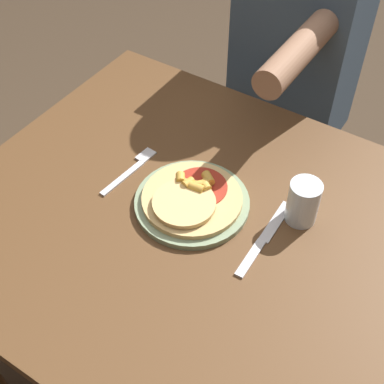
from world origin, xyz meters
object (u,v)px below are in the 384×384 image
object	(u,v)px
plate	(192,203)
dining_table	(198,255)
drinking_glass	(303,202)
knife	(264,239)
fork	(132,169)
person_diner	(296,60)
pizza	(191,198)

from	to	relation	value
plate	dining_table	bearing A→B (deg)	-40.32
plate	drinking_glass	xyz separation A→B (m)	(0.21, 0.09, 0.04)
dining_table	knife	bearing A→B (deg)	12.02
knife	drinking_glass	world-z (taller)	drinking_glass
fork	person_diner	distance (m)	0.61
person_diner	fork	bearing A→B (deg)	-101.72
pizza	plate	bearing A→B (deg)	84.32
pizza	person_diner	world-z (taller)	person_diner
dining_table	fork	size ratio (longest dim) A/B	5.89
knife	drinking_glass	size ratio (longest dim) A/B	2.25
fork	drinking_glass	world-z (taller)	drinking_glass
person_diner	drinking_glass	bearing A→B (deg)	-63.84
drinking_glass	person_diner	bearing A→B (deg)	116.16
person_diner	dining_table	bearing A→B (deg)	-82.58
pizza	person_diner	distance (m)	0.62
dining_table	knife	distance (m)	0.19
dining_table	plate	bearing A→B (deg)	139.68
dining_table	drinking_glass	distance (m)	0.27
knife	fork	bearing A→B (deg)	177.09
fork	person_diner	xyz separation A→B (m)	(0.12, 0.60, 0.00)
plate	pizza	bearing A→B (deg)	-95.68
plate	person_diner	world-z (taller)	person_diner
plate	drinking_glass	bearing A→B (deg)	23.74
pizza	fork	distance (m)	0.17
dining_table	fork	distance (m)	0.25
dining_table	person_diner	xyz separation A→B (m)	(-0.08, 0.64, 0.12)
knife	person_diner	world-z (taller)	person_diner
dining_table	pizza	world-z (taller)	pizza
fork	person_diner	world-z (taller)	person_diner
pizza	dining_table	bearing A→B (deg)	-37.17
knife	drinking_glass	distance (m)	0.11
dining_table	person_diner	bearing A→B (deg)	97.42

